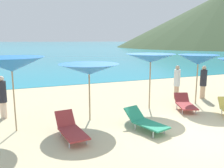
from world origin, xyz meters
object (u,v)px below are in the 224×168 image
object	(u,v)px
lounge_chair_4	(185,104)
beachgoer_4	(177,81)
lounge_chair_1	(71,129)
beachgoer_1	(2,96)
umbrella_3	(151,58)
lounge_chair_2	(145,121)
umbrella_2	(89,69)
umbrella_1	(11,64)
beachgoer_2	(203,81)
umbrella_4	(198,60)

from	to	relation	value
lounge_chair_4	beachgoer_4	xyz separation A→B (m)	(0.94, 1.83, 0.61)
lounge_chair_1	lounge_chair_4	xyz separation A→B (m)	(5.13, 1.08, -0.01)
beachgoer_1	umbrella_3	bearing A→B (deg)	121.39
umbrella_3	beachgoer_1	distance (m)	6.03
lounge_chair_2	beachgoer_4	size ratio (longest dim) A/B	1.01
lounge_chair_2	lounge_chair_4	distance (m)	3.03
lounge_chair_4	beachgoer_4	world-z (taller)	beachgoer_4
umbrella_2	beachgoer_4	xyz separation A→B (m)	(5.04, 1.52, -1.00)
umbrella_1	lounge_chair_2	world-z (taller)	umbrella_1
lounge_chair_1	lounge_chair_2	distance (m)	2.43
lounge_chair_4	beachgoer_2	distance (m)	2.66
umbrella_4	lounge_chair_2	bearing A→B (deg)	-152.51
umbrella_1	umbrella_4	xyz separation A→B (m)	(7.79, 0.48, -0.13)
umbrella_2	lounge_chair_1	xyz separation A→B (m)	(-1.02, -1.39, -1.60)
umbrella_2	lounge_chair_4	bearing A→B (deg)	-4.34
lounge_chair_4	beachgoer_1	distance (m)	7.30
lounge_chair_1	lounge_chair_2	bearing A→B (deg)	-12.40
umbrella_1	lounge_chair_4	xyz separation A→B (m)	(6.65, -0.17, -1.90)
beachgoer_2	beachgoer_4	distance (m)	1.35
lounge_chair_2	lounge_chair_4	world-z (taller)	lounge_chair_2
beachgoer_2	beachgoer_1	bearing A→B (deg)	-73.43
lounge_chair_4	lounge_chair_1	bearing A→B (deg)	-146.27
umbrella_1	beachgoer_2	size ratio (longest dim) A/B	1.44
umbrella_2	lounge_chair_4	size ratio (longest dim) A/B	1.38
umbrella_1	beachgoer_1	size ratio (longest dim) A/B	1.49
lounge_chair_1	beachgoer_4	world-z (taller)	beachgoer_4
umbrella_2	umbrella_4	world-z (taller)	umbrella_4
umbrella_1	umbrella_2	distance (m)	2.57
umbrella_2	umbrella_3	size ratio (longest dim) A/B	0.95
lounge_chair_1	umbrella_1	bearing A→B (deg)	134.70
umbrella_3	lounge_chair_1	world-z (taller)	umbrella_3
umbrella_2	lounge_chair_1	size ratio (longest dim) A/B	1.35
umbrella_3	beachgoer_4	bearing A→B (deg)	24.66
umbrella_3	beachgoer_4	distance (m)	2.72
umbrella_3	umbrella_1	bearing A→B (deg)	-173.12
lounge_chair_2	beachgoer_1	distance (m)	5.37
umbrella_4	lounge_chair_4	xyz separation A→B (m)	(-1.14, -0.65, -1.77)
umbrella_4	beachgoer_2	distance (m)	1.73
umbrella_1	lounge_chair_2	size ratio (longest dim) A/B	1.42
umbrella_1	beachgoer_4	size ratio (longest dim) A/B	1.43
umbrella_2	beachgoer_2	world-z (taller)	umbrella_2
beachgoer_2	beachgoer_4	xyz separation A→B (m)	(-1.27, 0.46, 0.01)
umbrella_4	beachgoer_2	size ratio (longest dim) A/B	1.36
lounge_chair_4	beachgoer_2	xyz separation A→B (m)	(2.20, 1.36, 0.60)
lounge_chair_2	lounge_chair_4	xyz separation A→B (m)	(2.71, 1.35, -0.02)
umbrella_2	lounge_chair_4	world-z (taller)	umbrella_2
umbrella_3	lounge_chair_4	bearing A→B (deg)	-33.39
lounge_chair_4	beachgoer_1	xyz separation A→B (m)	(-7.07, 1.74, 0.58)
lounge_chair_2	beachgoer_4	xyz separation A→B (m)	(3.65, 3.18, 0.59)
umbrella_1	umbrella_4	world-z (taller)	umbrella_1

